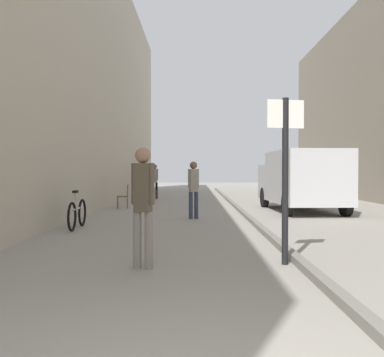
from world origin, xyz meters
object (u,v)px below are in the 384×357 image
pedestrian_main_foreground (193,186)px  pedestrian_far_crossing (155,179)px  delivery_van (301,179)px  street_sign_post (285,166)px  cafe_chair_by_doorway (151,189)px  pedestrian_mid_block (143,199)px  bicycle_leaning (77,214)px  cafe_chair_near_window (125,194)px

pedestrian_main_foreground → pedestrian_far_crossing: size_ratio=0.96×
delivery_van → street_sign_post: size_ratio=2.02×
cafe_chair_by_doorway → pedestrian_far_crossing: bearing=99.4°
street_sign_post → delivery_van: bearing=-116.1°
pedestrian_mid_block → street_sign_post: size_ratio=0.70×
bicycle_leaning → cafe_chair_by_doorway: bearing=84.1°
pedestrian_far_crossing → pedestrian_mid_block: bearing=-88.1°
pedestrian_mid_block → bicycle_leaning: (-2.21, 4.40, -0.67)m
pedestrian_main_foreground → pedestrian_far_crossing: pedestrian_far_crossing is taller
cafe_chair_by_doorway → cafe_chair_near_window: bearing=-84.5°
pedestrian_far_crossing → cafe_chair_by_doorway: bearing=-95.7°
delivery_van → cafe_chair_near_window: (-6.59, 1.16, -0.63)m
delivery_van → cafe_chair_by_doorway: (-6.06, 5.74, -0.63)m
bicycle_leaning → cafe_chair_near_window: size_ratio=1.88×
cafe_chair_near_window → pedestrian_mid_block: bearing=-176.7°
delivery_van → pedestrian_far_crossing: bearing=127.4°
cafe_chair_near_window → pedestrian_far_crossing: bearing=-13.4°
pedestrian_mid_block → delivery_van: bearing=75.3°
cafe_chair_near_window → street_sign_post: bearing=-165.0°
pedestrian_mid_block → cafe_chair_by_doorway: (-1.45, 14.88, -0.50)m
pedestrian_main_foreground → cafe_chair_near_window: size_ratio=1.87×
street_sign_post → cafe_chair_near_window: size_ratio=2.77×
pedestrian_far_crossing → pedestrian_main_foreground: bearing=-80.6°
pedestrian_main_foreground → delivery_van: delivery_van is taller
street_sign_post → pedestrian_far_crossing: bearing=-88.2°
cafe_chair_near_window → delivery_van: bearing=-107.6°
bicycle_leaning → cafe_chair_by_doorway: (0.76, 10.47, 0.17)m
pedestrian_main_foreground → bicycle_leaning: size_ratio=0.99×
pedestrian_far_crossing → street_sign_post: (3.57, -15.99, 0.49)m
bicycle_leaning → pedestrian_main_foreground: bearing=36.1°
pedestrian_main_foreground → pedestrian_mid_block: pedestrian_mid_block is taller
pedestrian_far_crossing → cafe_chair_by_doorway: pedestrian_far_crossing is taller
pedestrian_mid_block → pedestrian_far_crossing: 16.35m
street_sign_post → cafe_chair_by_doorway: (-3.63, 14.57, -1.00)m
street_sign_post → bicycle_leaning: 6.13m
pedestrian_main_foreground → cafe_chair_by_doorway: (-2.17, 8.20, -0.47)m
delivery_van → bicycle_leaning: (-6.82, -4.73, -0.80)m
pedestrian_far_crossing → bicycle_leaning: pedestrian_far_crossing is taller
delivery_van → bicycle_leaning: bearing=-147.8°
pedestrian_mid_block → pedestrian_far_crossing: pedestrian_far_crossing is taller
pedestrian_main_foreground → pedestrian_far_crossing: (-2.11, 9.61, 0.04)m
pedestrian_mid_block → bicycle_leaning: size_ratio=1.03×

